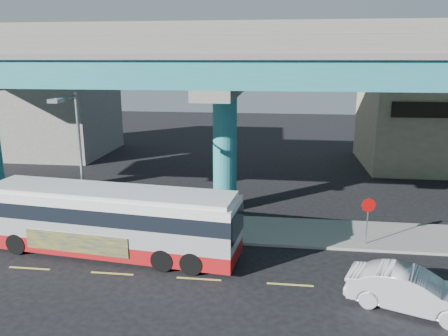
# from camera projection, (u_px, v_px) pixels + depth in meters

# --- Properties ---
(ground) EXTENTS (120.00, 120.00, 0.00)m
(ground) POSITION_uv_depth(u_px,v_px,m) (200.00, 276.00, 19.58)
(ground) COLOR black
(ground) RESTS_ON ground
(sidewalk) EXTENTS (70.00, 4.00, 0.15)m
(sidewalk) POSITION_uv_depth(u_px,v_px,m) (217.00, 228.00, 24.85)
(sidewalk) COLOR gray
(sidewalk) RESTS_ON ground
(lane_markings) EXTENTS (58.00, 0.12, 0.01)m
(lane_markings) POSITION_uv_depth(u_px,v_px,m) (199.00, 279.00, 19.29)
(lane_markings) COLOR #D8C64C
(lane_markings) RESTS_ON ground
(viaduct) EXTENTS (52.00, 12.40, 11.70)m
(viaduct) POSITION_uv_depth(u_px,v_px,m) (225.00, 64.00, 26.10)
(viaduct) COLOR #1F6C78
(viaduct) RESTS_ON ground
(building_beige) EXTENTS (14.00, 10.23, 7.00)m
(building_beige) POSITION_uv_depth(u_px,v_px,m) (446.00, 128.00, 38.63)
(building_beige) COLOR tan
(building_beige) RESTS_ON ground
(building_concrete) EXTENTS (12.00, 10.00, 9.00)m
(building_concrete) POSITION_uv_depth(u_px,v_px,m) (47.00, 109.00, 44.00)
(building_concrete) COLOR gray
(building_concrete) RESTS_ON ground
(transit_bus) EXTENTS (13.14, 4.21, 3.32)m
(transit_bus) POSITION_uv_depth(u_px,v_px,m) (110.00, 218.00, 21.48)
(transit_bus) COLOR maroon
(transit_bus) RESTS_ON ground
(sedan) EXTENTS (4.88, 5.93, 1.59)m
(sedan) POSITION_uv_depth(u_px,v_px,m) (411.00, 291.00, 16.80)
(sedan) COLOR #B2B2B7
(sedan) RESTS_ON ground
(street_lamp) EXTENTS (0.50, 2.50, 7.65)m
(street_lamp) POSITION_uv_depth(u_px,v_px,m) (75.00, 145.00, 22.51)
(street_lamp) COLOR gray
(street_lamp) RESTS_ON sidewalk
(stop_sign) EXTENTS (0.74, 0.16, 2.48)m
(stop_sign) POSITION_uv_depth(u_px,v_px,m) (368.00, 211.00, 22.16)
(stop_sign) COLOR gray
(stop_sign) RESTS_ON sidewalk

